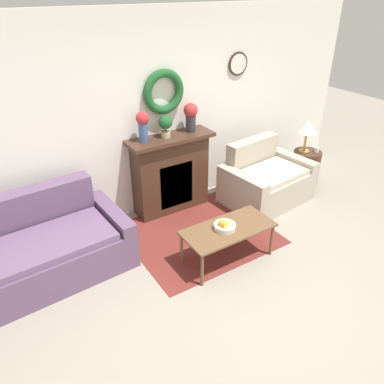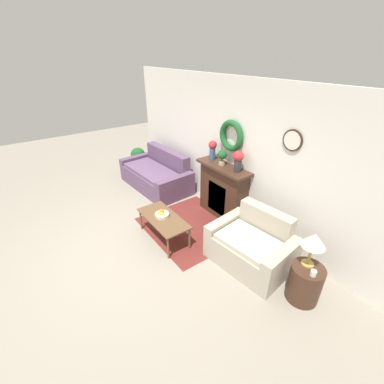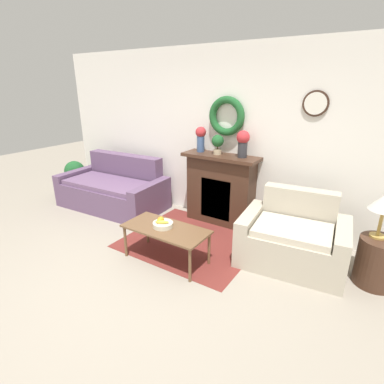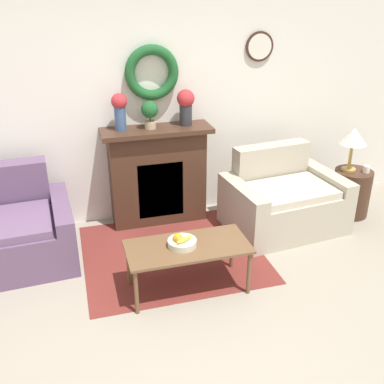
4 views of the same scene
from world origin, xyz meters
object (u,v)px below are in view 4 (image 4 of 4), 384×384
(fruit_bowl, at_px, (181,242))
(vase_on_mantel_right, at_px, (186,105))
(vase_on_mantel_left, at_px, (120,109))
(potted_plant_on_mantel, at_px, (150,112))
(table_lamp, at_px, (353,137))
(mug, at_px, (367,169))
(fireplace, at_px, (158,175))
(side_table_by_loveseat, at_px, (351,193))
(coffee_table, at_px, (188,250))
(loveseat_right, at_px, (283,201))

(fruit_bowl, height_order, vase_on_mantel_right, vase_on_mantel_right)
(vase_on_mantel_left, relative_size, potted_plant_on_mantel, 1.31)
(table_lamp, xyz_separation_m, mug, (0.15, -0.12, -0.36))
(fireplace, distance_m, vase_on_mantel_left, 0.87)
(side_table_by_loveseat, bearing_deg, potted_plant_on_mantel, 168.27)
(side_table_by_loveseat, bearing_deg, vase_on_mantel_right, 165.32)
(fireplace, xyz_separation_m, mug, (2.34, -0.57, 0.03))
(coffee_table, height_order, vase_on_mantel_right, vase_on_mantel_right)
(coffee_table, relative_size, mug, 13.49)
(side_table_by_loveseat, relative_size, vase_on_mantel_right, 1.42)
(fireplace, bearing_deg, vase_on_mantel_right, 0.93)
(coffee_table, xyz_separation_m, table_lamp, (2.21, 0.94, 0.55))
(vase_on_mantel_right, relative_size, potted_plant_on_mantel, 1.31)
(mug, bearing_deg, vase_on_mantel_left, 168.04)
(side_table_by_loveseat, height_order, table_lamp, table_lamp)
(loveseat_right, xyz_separation_m, vase_on_mantel_left, (-1.70, 0.55, 1.04))
(loveseat_right, bearing_deg, fruit_bowl, -155.36)
(loveseat_right, bearing_deg, potted_plant_on_mantel, 152.85)
(loveseat_right, height_order, table_lamp, table_lamp)
(fruit_bowl, distance_m, vase_on_mantel_left, 1.65)
(side_table_by_loveseat, bearing_deg, loveseat_right, -176.76)
(vase_on_mantel_left, height_order, vase_on_mantel_right, vase_on_mantel_left)
(fruit_bowl, xyz_separation_m, vase_on_mantel_left, (-0.30, 1.38, 0.85))
(side_table_by_loveseat, xyz_separation_m, table_lamp, (-0.06, 0.04, 0.68))
(side_table_by_loveseat, bearing_deg, mug, -37.87)
(coffee_table, xyz_separation_m, mug, (2.36, 0.81, 0.19))
(vase_on_mantel_right, bearing_deg, side_table_by_loveseat, -14.68)
(table_lamp, relative_size, mug, 6.36)
(fireplace, height_order, coffee_table, fireplace)
(loveseat_right, xyz_separation_m, side_table_by_loveseat, (0.92, 0.05, -0.04))
(vase_on_mantel_left, bearing_deg, side_table_by_loveseat, -10.78)
(coffee_table, bearing_deg, potted_plant_on_mantel, 91.56)
(fruit_bowl, bearing_deg, potted_plant_on_mantel, 89.24)
(loveseat_right, bearing_deg, side_table_by_loveseat, -2.92)
(mug, bearing_deg, loveseat_right, 178.60)
(side_table_by_loveseat, xyz_separation_m, vase_on_mantel_right, (-1.90, 0.50, 1.07))
(fireplace, relative_size, mug, 14.97)
(loveseat_right, distance_m, fruit_bowl, 1.64)
(fireplace, bearing_deg, potted_plant_on_mantel, -167.17)
(fireplace, relative_size, coffee_table, 1.11)
(mug, relative_size, vase_on_mantel_right, 0.21)
(loveseat_right, relative_size, side_table_by_loveseat, 2.40)
(vase_on_mantel_right, bearing_deg, loveseat_right, -29.28)
(table_lamp, height_order, potted_plant_on_mantel, potted_plant_on_mantel)
(fruit_bowl, bearing_deg, loveseat_right, 30.81)
(vase_on_mantel_left, distance_m, vase_on_mantel_right, 0.71)
(vase_on_mantel_left, height_order, potted_plant_on_mantel, vase_on_mantel_left)
(fruit_bowl, relative_size, vase_on_mantel_left, 0.65)
(fireplace, relative_size, side_table_by_loveseat, 2.15)
(fruit_bowl, height_order, potted_plant_on_mantel, potted_plant_on_mantel)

